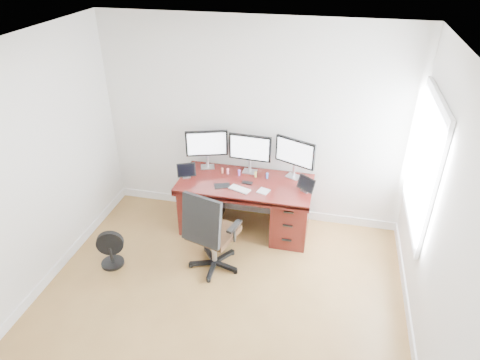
% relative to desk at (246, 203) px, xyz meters
% --- Properties ---
extents(ground, '(4.50, 4.50, 0.00)m').
position_rel_desk_xyz_m(ground, '(0.00, -1.83, -0.40)').
color(ground, olive).
rests_on(ground, ground).
extents(back_wall, '(4.00, 0.10, 2.70)m').
position_rel_desk_xyz_m(back_wall, '(0.00, 0.42, 0.95)').
color(back_wall, silver).
rests_on(back_wall, ground).
extents(right_wall, '(0.10, 4.50, 2.70)m').
position_rel_desk_xyz_m(right_wall, '(2.00, -1.72, 0.95)').
color(right_wall, silver).
rests_on(right_wall, ground).
extents(desk, '(1.70, 0.80, 0.75)m').
position_rel_desk_xyz_m(desk, '(0.00, 0.00, 0.00)').
color(desk, '#44100D').
rests_on(desk, ground).
extents(office_chair, '(0.72, 0.72, 1.09)m').
position_rel_desk_xyz_m(office_chair, '(-0.22, -0.86, -0.04)').
color(office_chair, black).
rests_on(office_chair, ground).
extents(floor_fan, '(0.32, 0.27, 0.47)m').
position_rel_desk_xyz_m(floor_fan, '(-1.42, -1.08, -0.17)').
color(floor_fan, black).
rests_on(floor_fan, ground).
extents(monitor_left, '(0.53, 0.21, 0.53)m').
position_rel_desk_xyz_m(monitor_left, '(-0.58, 0.24, 0.68)').
color(monitor_left, silver).
rests_on(monitor_left, desk).
extents(monitor_center, '(0.55, 0.15, 0.53)m').
position_rel_desk_xyz_m(monitor_center, '(-0.00, 0.24, 0.68)').
color(monitor_center, silver).
rests_on(monitor_center, desk).
extents(monitor_right, '(0.52, 0.25, 0.53)m').
position_rel_desk_xyz_m(monitor_right, '(0.58, 0.24, 0.68)').
color(monitor_right, silver).
rests_on(monitor_right, desk).
extents(tablet_left, '(0.25, 0.16, 0.19)m').
position_rel_desk_xyz_m(tablet_left, '(-0.77, -0.08, 0.43)').
color(tablet_left, silver).
rests_on(tablet_left, desk).
extents(tablet_right, '(0.24, 0.19, 0.19)m').
position_rel_desk_xyz_m(tablet_right, '(0.77, -0.08, 0.43)').
color(tablet_right, silver).
rests_on(tablet_right, desk).
extents(keyboard, '(0.29, 0.20, 0.01)m').
position_rel_desk_xyz_m(keyboard, '(-0.03, -0.23, 0.36)').
color(keyboard, silver).
rests_on(keyboard, desk).
extents(trackpad, '(0.17, 0.17, 0.01)m').
position_rel_desk_xyz_m(trackpad, '(0.27, -0.21, 0.35)').
color(trackpad, silver).
rests_on(trackpad, desk).
extents(drawing_tablet, '(0.23, 0.19, 0.01)m').
position_rel_desk_xyz_m(drawing_tablet, '(-0.26, -0.20, 0.35)').
color(drawing_tablet, black).
rests_on(drawing_tablet, desk).
extents(phone, '(0.14, 0.08, 0.01)m').
position_rel_desk_xyz_m(phone, '(0.03, -0.05, 0.35)').
color(phone, black).
rests_on(phone, desk).
extents(figurine_brown, '(0.03, 0.03, 0.09)m').
position_rel_desk_xyz_m(figurine_brown, '(-0.34, 0.12, 0.40)').
color(figurine_brown, brown).
rests_on(figurine_brown, desk).
extents(figurine_pink, '(0.03, 0.03, 0.09)m').
position_rel_desk_xyz_m(figurine_pink, '(-0.27, 0.12, 0.40)').
color(figurine_pink, pink).
rests_on(figurine_pink, desk).
extents(figurine_purple, '(0.03, 0.03, 0.09)m').
position_rel_desk_xyz_m(figurine_purple, '(-0.12, 0.12, 0.40)').
color(figurine_purple, '#8D54D2').
rests_on(figurine_purple, desk).
extents(figurine_yellow, '(0.03, 0.03, 0.09)m').
position_rel_desk_xyz_m(figurine_yellow, '(0.10, 0.12, 0.40)').
color(figurine_yellow, '#D0C257').
rests_on(figurine_yellow, desk).
extents(figurine_blue, '(0.03, 0.03, 0.09)m').
position_rel_desk_xyz_m(figurine_blue, '(0.25, 0.12, 0.40)').
color(figurine_blue, '#4578E0').
rests_on(figurine_blue, desk).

